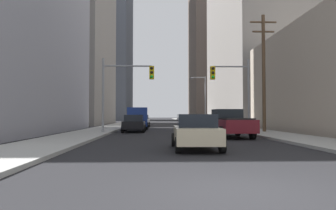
{
  "coord_description": "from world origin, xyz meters",
  "views": [
    {
      "loc": [
        -1.63,
        -5.89,
        1.47
      ],
      "look_at": [
        0.0,
        36.41,
        2.89
      ],
      "focal_mm": 32.99,
      "sensor_mm": 36.0,
      "label": 1
    }
  ],
  "objects": [
    {
      "name": "building_right_mid_block",
      "position": [
        21.7,
        45.42,
        16.29
      ],
      "size": [
        25.07,
        26.78,
        32.58
      ],
      "primitive_type": "cube",
      "color": "gray",
      "rests_on": "ground"
    },
    {
      "name": "sedan_white",
      "position": [
        -3.4,
        33.45,
        0.77
      ],
      "size": [
        1.95,
        4.24,
        1.52
      ],
      "color": "white",
      "rests_on": "ground"
    },
    {
      "name": "traffic_signal_near_left",
      "position": [
        -4.06,
        18.59,
        4.06
      ],
      "size": [
        4.12,
        0.44,
        6.0
      ],
      "color": "gray",
      "rests_on": "ground"
    },
    {
      "name": "utility_pole_right",
      "position": [
        7.26,
        19.16,
        5.19
      ],
      "size": [
        2.2,
        0.28,
        9.82
      ],
      "color": "brown",
      "rests_on": "ground"
    },
    {
      "name": "sidewalk_left",
      "position": [
        -6.92,
        50.0,
        0.07
      ],
      "size": [
        3.39,
        160.0,
        0.15
      ],
      "primitive_type": "cube",
      "color": "#9E9E99",
      "rests_on": "ground"
    },
    {
      "name": "pickup_truck_maroon",
      "position": [
        3.34,
        14.74,
        0.93
      ],
      "size": [
        2.2,
        5.47,
        1.9
      ],
      "color": "maroon",
      "rests_on": "ground"
    },
    {
      "name": "street_lamp_right",
      "position": [
        5.53,
        41.24,
        4.55
      ],
      "size": [
        2.49,
        0.32,
        7.5
      ],
      "color": "gray",
      "rests_on": "ground"
    },
    {
      "name": "sidewalk_right",
      "position": [
        6.92,
        50.0,
        0.07
      ],
      "size": [
        3.39,
        160.0,
        0.15
      ],
      "primitive_type": "cube",
      "color": "#9E9E99",
      "rests_on": "ground"
    },
    {
      "name": "ground_plane",
      "position": [
        0.0,
        0.0,
        0.0
      ],
      "size": [
        400.0,
        400.0,
        0.0
      ],
      "primitive_type": "plane",
      "color": "black"
    },
    {
      "name": "sedan_black",
      "position": [
        -3.56,
        21.36,
        0.77
      ],
      "size": [
        1.95,
        4.21,
        1.52
      ],
      "color": "black",
      "rests_on": "ground"
    },
    {
      "name": "building_left_far_tower",
      "position": [
        -17.47,
        88.51,
        32.95
      ],
      "size": [
        15.54,
        25.13,
        65.9
      ],
      "primitive_type": "cube",
      "color": "#4C515B",
      "rests_on": "ground"
    },
    {
      "name": "building_right_far_highrise",
      "position": [
        19.2,
        89.33,
        23.05
      ],
      "size": [
        19.44,
        21.48,
        46.1
      ],
      "primitive_type": "cube",
      "color": "#66564C",
      "rests_on": "ground"
    },
    {
      "name": "cargo_van_blue",
      "position": [
        -3.57,
        27.19,
        1.29
      ],
      "size": [
        2.16,
        5.26,
        2.26
      ],
      "color": "navy",
      "rests_on": "ground"
    },
    {
      "name": "building_left_mid_office",
      "position": [
        -18.87,
        45.86,
        12.9
      ],
      "size": [
        18.14,
        21.39,
        25.8
      ],
      "primitive_type": "cube",
      "color": "gray",
      "rests_on": "ground"
    },
    {
      "name": "sedan_beige",
      "position": [
        0.09,
        7.38,
        0.77
      ],
      "size": [
        1.95,
        4.25,
        1.52
      ],
      "color": "#C6B793",
      "rests_on": "ground"
    },
    {
      "name": "traffic_signal_near_right",
      "position": [
        4.49,
        18.59,
        4.01
      ],
      "size": [
        3.2,
        0.44,
        6.0
      ],
      "color": "gray",
      "rests_on": "ground"
    }
  ]
}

